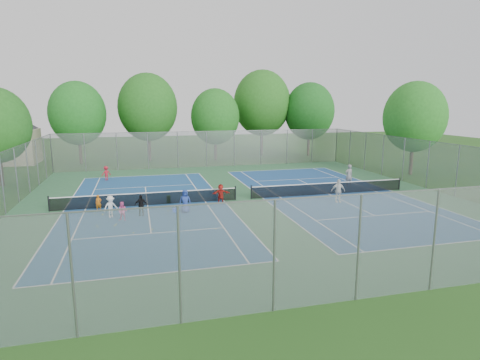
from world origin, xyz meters
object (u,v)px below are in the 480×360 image
instructor (349,175)px  ball_hopper (169,199)px  net_left (147,199)px  ball_crate (175,210)px  net_right (329,189)px

instructor → ball_hopper: bearing=5.4°
net_left → instructor: (17.11, 2.47, 0.49)m
ball_crate → instructor: bearing=17.0°
net_right → instructor: instructor is taller
net_right → ball_hopper: 12.50m
net_left → ball_crate: net_left is taller
net_left → ball_hopper: (1.51, 0.36, -0.19)m
ball_crate → ball_hopper: size_ratio=0.58×
net_right → ball_hopper: bearing=178.4°
net_right → net_left: bearing=180.0°
net_left → ball_hopper: net_left is taller
ball_crate → instructor: size_ratio=0.16×
net_left → net_right: 14.00m
instructor → net_left: bearing=5.9°
net_left → ball_hopper: 1.56m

